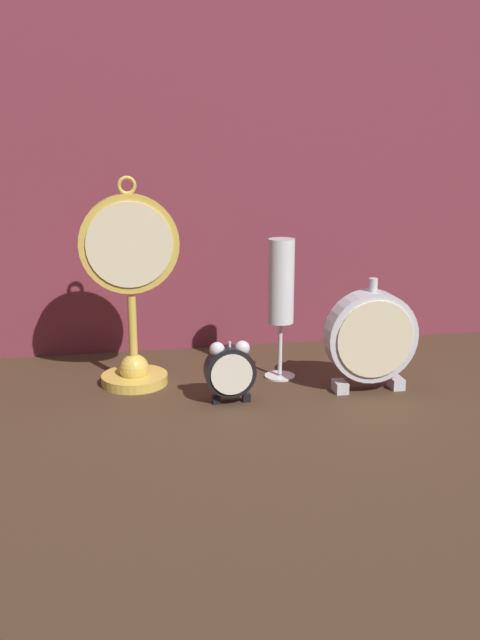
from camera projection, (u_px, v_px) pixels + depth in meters
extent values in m
plane|color=#422D1E|center=(250.00, 408.00, 1.08)|extent=(4.00, 4.00, 0.00)
cube|color=brown|center=(215.00, 141.00, 1.29)|extent=(1.51, 0.01, 0.77)
cylinder|color=gold|center=(135.00, 379.00, 1.18)|extent=(0.11, 0.11, 0.02)
sphere|color=gold|center=(134.00, 369.00, 1.18)|extent=(0.05, 0.05, 0.05)
cylinder|color=gold|center=(133.00, 336.00, 1.16)|extent=(0.01, 0.01, 0.13)
cylinder|color=gold|center=(129.00, 244.00, 1.12)|extent=(0.16, 0.02, 0.16)
cylinder|color=beige|center=(129.00, 245.00, 1.11)|extent=(0.14, 0.00, 0.14)
torus|color=gold|center=(127.00, 186.00, 1.10)|extent=(0.03, 0.01, 0.03)
cube|color=black|center=(216.00, 400.00, 1.10)|extent=(0.01, 0.01, 0.01)
cube|color=black|center=(243.00, 398.00, 1.11)|extent=(0.01, 0.01, 0.01)
cylinder|color=black|center=(230.00, 371.00, 1.09)|extent=(0.08, 0.03, 0.08)
cylinder|color=silver|center=(232.00, 375.00, 1.07)|extent=(0.06, 0.00, 0.06)
sphere|color=silver|center=(217.00, 350.00, 1.08)|extent=(0.02, 0.02, 0.02)
sphere|color=silver|center=(242.00, 348.00, 1.08)|extent=(0.02, 0.02, 0.02)
cylinder|color=silver|center=(230.00, 346.00, 1.08)|extent=(0.00, 0.00, 0.01)
cube|color=silver|center=(340.00, 387.00, 1.14)|extent=(0.02, 0.03, 0.02)
cube|color=silver|center=(396.00, 383.00, 1.16)|extent=(0.02, 0.03, 0.02)
cylinder|color=silver|center=(371.00, 336.00, 1.13)|extent=(0.15, 0.04, 0.15)
cylinder|color=beige|center=(375.00, 340.00, 1.11)|extent=(0.12, 0.00, 0.12)
cylinder|color=silver|center=(373.00, 285.00, 1.11)|extent=(0.01, 0.01, 0.02)
cylinder|color=silver|center=(280.00, 375.00, 1.21)|extent=(0.05, 0.05, 0.01)
cylinder|color=silver|center=(280.00, 348.00, 1.20)|extent=(0.01, 0.01, 0.09)
cylinder|color=white|center=(281.00, 281.00, 1.17)|extent=(0.04, 0.04, 0.14)
cylinder|color=#E5D17F|center=(281.00, 296.00, 1.18)|extent=(0.04, 0.04, 0.09)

